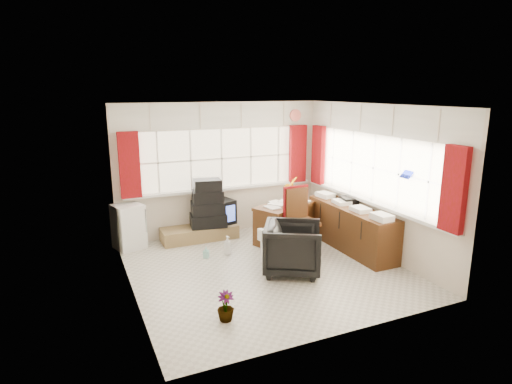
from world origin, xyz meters
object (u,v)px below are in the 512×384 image
desk (285,220)px  desk_lamp (292,185)px  office_chair (293,248)px  task_chair (299,218)px  radiator (272,247)px  crt_tv (220,212)px  mini_fridge (129,227)px  credenza (351,227)px  tv_bench (200,233)px

desk → desk_lamp: size_ratio=2.81×
desk → office_chair: office_chair is taller
task_chair → radiator: (-0.59, -0.17, -0.37)m
desk → crt_tv: desk is taller
desk → mini_fridge: size_ratio=1.70×
desk_lamp → desk: bearing=-170.7°
credenza → tv_bench: 2.75m
mini_fridge → credenza: bearing=-24.4°
task_chair → desk_lamp: bearing=71.7°
task_chair → credenza: size_ratio=0.57×
crt_tv → mini_fridge: (-1.66, 0.03, -0.08)m
desk → office_chair: 1.41m
task_chair → radiator: size_ratio=2.01×
desk → task_chair: bearing=-95.0°
desk → task_chair: task_chair is taller
desk → crt_tv: (-1.01, 0.73, 0.09)m
tv_bench → credenza: bearing=-33.7°
desk → mini_fridge: bearing=164.0°
desk → mini_fridge: (-2.68, 0.77, 0.01)m
task_chair → office_chair: 0.90m
credenza → crt_tv: size_ratio=3.37×
tv_bench → mini_fridge: 1.28m
desk → office_chair: bearing=-113.0°
desk → desk_lamp: desk_lamp is taller
radiator → office_chair: bearing=-81.0°
office_chair → credenza: 1.48m
tv_bench → crt_tv: crt_tv is taller
desk → credenza: bearing=-44.4°
task_chair → tv_bench: 1.93m
desk_lamp → credenza: (0.70, -0.86, -0.63)m
desk_lamp → office_chair: size_ratio=0.56×
desk_lamp → mini_fridge: 2.99m
desk → desk_lamp: 0.65m
desk_lamp → mini_fridge: bearing=165.3°
office_chair → tv_bench: (-0.88, 1.99, -0.26)m
office_chair → desk: bearing=7.2°
desk_lamp → task_chair: 0.76m
tv_bench → mini_fridge: bearing=176.3°
desk_lamp → tv_bench: 1.93m
credenza → mini_fridge: credenza is taller
task_chair → credenza: 0.96m
credenza → tv_bench: (-2.28, 1.52, -0.27)m
task_chair → office_chair: task_chair is taller
credenza → mini_fridge: (-3.53, 1.60, 0.00)m
task_chair → radiator: bearing=-164.1°
office_chair → task_chair: bearing=-4.6°
task_chair → mini_fridge: size_ratio=1.45×
credenza → mini_fridge: size_ratio=2.55×
desk_lamp → credenza: 1.27m
desk_lamp → radiator: 1.36m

